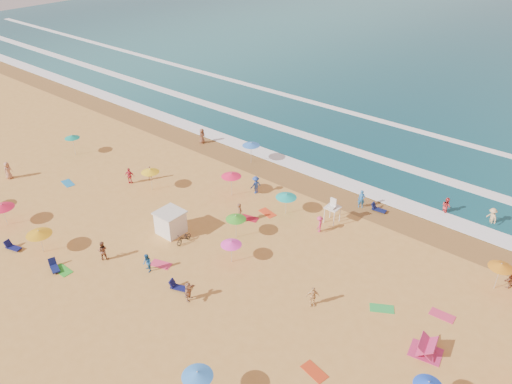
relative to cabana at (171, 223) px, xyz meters
The scene contains 12 objects.
ground 5.28m from the cabana, 23.28° to the left, with size 220.00×220.00×0.00m, color gold.
wet_sand 15.34m from the cabana, 71.89° to the left, with size 220.00×220.00×0.00m, color olive.
surf_foam 23.86m from the cabana, 78.49° to the left, with size 200.00×18.70×0.05m.
cabana is the anchor object (origin of this frame).
cabana_roof 1.06m from the cabana, ahead, with size 2.20×2.20×0.12m, color silver.
bicycle 2.00m from the cabana, ahead, with size 0.58×1.67×0.88m, color black.
lifeguard_stand 14.24m from the cabana, 46.05° to the left, with size 1.20×1.20×2.10m, color white, non-canonical shape.
beach_umbrellas 6.67m from the cabana, 16.29° to the left, with size 58.54×26.80×0.82m.
loungers 15.90m from the cabana, ahead, with size 46.59×25.31×0.34m.
towels 5.98m from the cabana, 15.56° to the right, with size 38.48×20.75×0.03m.
popup_tents 27.14m from the cabana, ahead, with size 10.91×8.07×1.20m.
beachgoers 8.78m from the cabana, 52.40° to the left, with size 45.72×26.16×2.15m.
Camera 1 is at (23.48, -24.73, 25.27)m, focal length 35.00 mm.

